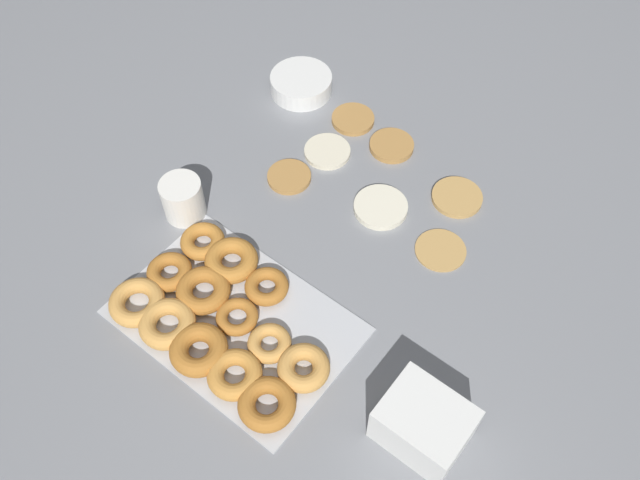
{
  "coord_description": "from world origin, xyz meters",
  "views": [
    {
      "loc": [
        0.46,
        -0.74,
        1.17
      ],
      "look_at": [
        -0.03,
        -0.11,
        0.04
      ],
      "focal_mm": 38.0,
      "sensor_mm": 36.0,
      "label": 1
    }
  ],
  "objects": [
    {
      "name": "pancake_4",
      "position": [
        -0.08,
        0.23,
        0.01
      ],
      "size": [
        0.1,
        0.1,
        0.01
      ],
      "primitive_type": "cylinder",
      "color": "#B27F42",
      "rests_on": "ground_plane"
    },
    {
      "name": "container_stack",
      "position": [
        0.35,
        -0.31,
        0.05
      ],
      "size": [
        0.15,
        0.12,
        0.1
      ],
      "color": "white",
      "rests_on": "ground_plane"
    },
    {
      "name": "donut_tray",
      "position": [
        -0.08,
        -0.36,
        0.02
      ],
      "size": [
        0.46,
        0.31,
        0.04
      ],
      "color": "silver",
      "rests_on": "ground_plane"
    },
    {
      "name": "pancake_5",
      "position": [
        0.01,
        0.06,
        0.01
      ],
      "size": [
        0.12,
        0.12,
        0.01
      ],
      "primitive_type": "cylinder",
      "color": "silver",
      "rests_on": "ground_plane"
    },
    {
      "name": "pancake_2",
      "position": [
        0.12,
        0.19,
        0.01
      ],
      "size": [
        0.11,
        0.11,
        0.01
      ],
      "primitive_type": "cylinder",
      "color": "tan",
      "rests_on": "ground_plane"
    },
    {
      "name": "pancake_6",
      "position": [
        -0.18,
        0.12,
        0.01
      ],
      "size": [
        0.11,
        0.11,
        0.01
      ],
      "primitive_type": "cylinder",
      "color": "beige",
      "rests_on": "ground_plane"
    },
    {
      "name": "batter_bowl",
      "position": [
        -0.36,
        0.25,
        0.02
      ],
      "size": [
        0.15,
        0.15,
        0.05
      ],
      "color": "white",
      "rests_on": "ground_plane"
    },
    {
      "name": "ground_plane",
      "position": [
        0.0,
        0.0,
        0.0
      ],
      "size": [
        3.0,
        3.0,
        0.0
      ],
      "primitive_type": "plane",
      "color": "gray"
    },
    {
      "name": "pancake_0",
      "position": [
        0.17,
        0.05,
        0.0
      ],
      "size": [
        0.11,
        0.11,
        0.01
      ],
      "primitive_type": "cylinder",
      "color": "tan",
      "rests_on": "ground_plane"
    },
    {
      "name": "pancake_3",
      "position": [
        -0.21,
        0.01,
        0.01
      ],
      "size": [
        0.1,
        0.1,
        0.01
      ],
      "primitive_type": "cylinder",
      "color": "#B27F42",
      "rests_on": "ground_plane"
    },
    {
      "name": "paper_cup",
      "position": [
        -0.32,
        -0.21,
        0.05
      ],
      "size": [
        0.09,
        0.09,
        0.09
      ],
      "color": "white",
      "rests_on": "ground_plane"
    },
    {
      "name": "pancake_1",
      "position": [
        -0.2,
        0.24,
        0.01
      ],
      "size": [
        0.1,
        0.1,
        0.01
      ],
      "primitive_type": "cylinder",
      "color": "#B27F42",
      "rests_on": "ground_plane"
    }
  ]
}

